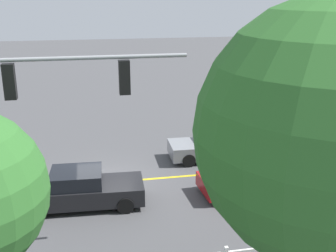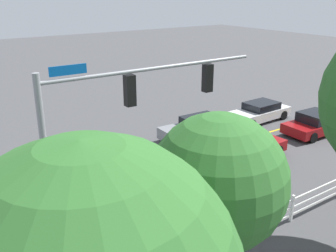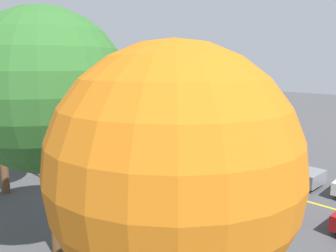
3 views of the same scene
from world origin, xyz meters
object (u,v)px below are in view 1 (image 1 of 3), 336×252
(car_0, at_px, (252,178))
(car_2, at_px, (82,189))
(car_3, at_px, (317,138))
(tree_3, at_px, (331,134))
(car_1, at_px, (218,146))

(car_0, relative_size, car_2, 0.95)
(car_0, xyz_separation_m, car_3, (-5.29, -4.09, -0.03))
(car_3, bearing_deg, tree_3, 57.18)
(car_2, distance_m, car_3, 12.79)
(car_1, xyz_separation_m, car_2, (6.68, 3.70, 0.04))
(car_2, xyz_separation_m, car_3, (-12.19, -3.88, -0.06))
(car_3, bearing_deg, car_1, -0.14)
(car_2, bearing_deg, car_1, 31.84)
(car_1, height_order, tree_3, tree_3)
(car_0, height_order, tree_3, tree_3)
(car_0, relative_size, car_3, 0.94)
(tree_3, bearing_deg, car_2, -60.02)
(car_0, xyz_separation_m, car_1, (0.22, -3.91, -0.00))
(car_1, distance_m, tree_3, 13.16)
(car_3, xyz_separation_m, tree_3, (7.34, 12.29, 4.83))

